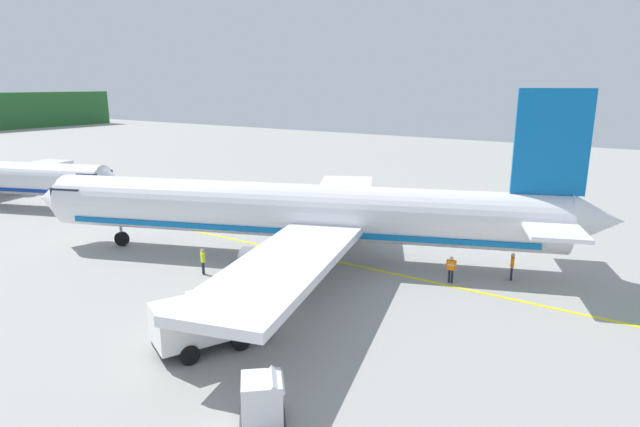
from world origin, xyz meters
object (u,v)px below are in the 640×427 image
cargo_container_near (263,402)px  crew_marshaller (512,264)px  service_truck_fuel (214,317)px  airliner_foreground (301,212)px  crew_loader_left (451,267)px  crew_loader_right (203,259)px

cargo_container_near → crew_marshaller: bearing=-11.0°
service_truck_fuel → cargo_container_near: bearing=-120.3°
service_truck_fuel → cargo_container_near: service_truck_fuel is taller
airliner_foreground → cargo_container_near: 18.87m
crew_loader_left → service_truck_fuel: bearing=154.8°
cargo_container_near → crew_loader_left: (17.36, -0.82, 0.07)m
airliner_foreground → crew_loader_left: bearing=-82.6°
crew_loader_right → crew_marshaller: bearing=-59.5°
cargo_container_near → crew_loader_right: (9.86, 13.22, 0.09)m
service_truck_fuel → cargo_container_near: size_ratio=2.52×
cargo_container_near → airliner_foreground: bearing=31.3°
crew_marshaller → crew_loader_right: 19.85m
airliner_foreground → service_truck_fuel: bearing=-162.6°
airliner_foreground → cargo_container_near: size_ratio=17.05×
cargo_container_near → crew_marshaller: size_ratio=1.31×
crew_loader_left → crew_marshaller: bearing=-49.8°
crew_marshaller → crew_loader_right: size_ratio=1.03×
airliner_foreground → service_truck_fuel: size_ratio=6.76×
cargo_container_near → crew_loader_left: bearing=-2.7°
crew_marshaller → crew_loader_right: (-10.08, 17.10, -0.03)m
service_truck_fuel → crew_loader_right: service_truck_fuel is taller
service_truck_fuel → crew_loader_left: service_truck_fuel is taller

